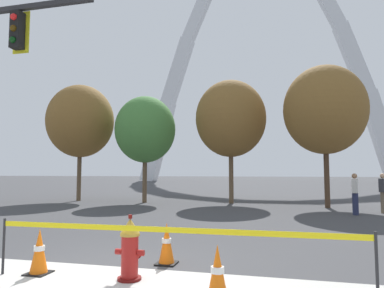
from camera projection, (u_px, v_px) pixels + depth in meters
ground_plane at (110, 273)px, 5.71m from camera, size 240.00×240.00×0.00m
fire_hydrant at (130, 249)px, 5.37m from camera, size 0.46×0.48×0.99m
caution_tape_barrier at (167, 243)px, 5.04m from camera, size 5.56×0.10×0.89m
traffic_cone_by_hydrant at (39, 252)px, 5.67m from camera, size 0.36×0.36×0.73m
traffic_cone_mid_sidewalk at (167, 244)px, 6.29m from camera, size 0.36×0.36×0.73m
traffic_cone_curb_edge at (217, 274)px, 4.42m from camera, size 0.36×0.36×0.73m
monument_arch at (261, 71)px, 60.42m from camera, size 43.32×2.50×43.81m
tree_far_left at (80, 121)px, 20.39m from camera, size 3.84×3.84×6.71m
tree_left_mid at (145, 130)px, 19.15m from camera, size 3.31×3.31×5.78m
tree_center_left at (231, 119)px, 18.75m from camera, size 3.75×3.75×6.57m
tree_center_right at (325, 110)px, 16.41m from camera, size 3.80×3.80×6.65m
pedestrian_walking_left at (383, 193)px, 14.06m from camera, size 0.37×0.39×1.59m
pedestrian_standing_center at (355, 194)px, 13.44m from camera, size 0.28×0.38×1.59m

